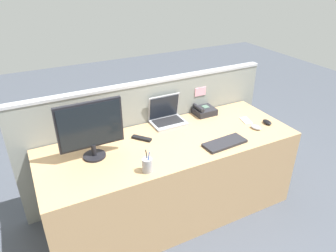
# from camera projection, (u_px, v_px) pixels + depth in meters

# --- Properties ---
(ground_plane) EXTENTS (10.00, 10.00, 0.00)m
(ground_plane) POSITION_uv_depth(u_px,v_px,m) (170.00, 209.00, 2.90)
(ground_plane) COLOR #424751
(desk) EXTENTS (2.13, 0.78, 0.74)m
(desk) POSITION_uv_depth(u_px,v_px,m) (171.00, 178.00, 2.73)
(desk) COLOR tan
(desk) RESTS_ON ground_plane
(cubicle_divider) EXTENTS (2.41, 0.07, 1.13)m
(cubicle_divider) POSITION_uv_depth(u_px,v_px,m) (150.00, 136.00, 2.97)
(cubicle_divider) COLOR gray
(cubicle_divider) RESTS_ON ground_plane
(desktop_monitor) EXTENTS (0.48, 0.17, 0.45)m
(desktop_monitor) POSITION_uv_depth(u_px,v_px,m) (91.00, 128.00, 2.24)
(desktop_monitor) COLOR black
(desktop_monitor) RESTS_ON desk
(laptop) EXTENTS (0.30, 0.23, 0.25)m
(laptop) POSITION_uv_depth(u_px,v_px,m) (166.00, 115.00, 2.83)
(laptop) COLOR #9EA0A8
(laptop) RESTS_ON desk
(desk_phone) EXTENTS (0.20, 0.18, 0.10)m
(desk_phone) POSITION_uv_depth(u_px,v_px,m) (204.00, 111.00, 2.99)
(desk_phone) COLOR #232328
(desk_phone) RESTS_ON desk
(keyboard_main) EXTENTS (0.37, 0.17, 0.02)m
(keyboard_main) POSITION_uv_depth(u_px,v_px,m) (225.00, 143.00, 2.51)
(keyboard_main) COLOR #232328
(keyboard_main) RESTS_ON desk
(computer_mouse_right_hand) EXTENTS (0.07, 0.11, 0.03)m
(computer_mouse_right_hand) POSITION_uv_depth(u_px,v_px,m) (267.00, 122.00, 2.82)
(computer_mouse_right_hand) COLOR black
(computer_mouse_right_hand) RESTS_ON desk
(computer_mouse_left_hand) EXTENTS (0.09, 0.11, 0.03)m
(computer_mouse_left_hand) POSITION_uv_depth(u_px,v_px,m) (256.00, 127.00, 2.73)
(computer_mouse_left_hand) COLOR #B2B5BC
(computer_mouse_left_hand) RESTS_ON desk
(pen_cup) EXTENTS (0.07, 0.07, 0.17)m
(pen_cup) POSITION_uv_depth(u_px,v_px,m) (147.00, 165.00, 2.17)
(pen_cup) COLOR #99999E
(pen_cup) RESTS_ON desk
(cell_phone_white_slab) EXTENTS (0.10, 0.15, 0.01)m
(cell_phone_white_slab) POSITION_uv_depth(u_px,v_px,m) (246.00, 121.00, 2.87)
(cell_phone_white_slab) COLOR silver
(cell_phone_white_slab) RESTS_ON desk
(tv_remote) EXTENTS (0.14, 0.16, 0.02)m
(tv_remote) POSITION_uv_depth(u_px,v_px,m) (142.00, 138.00, 2.58)
(tv_remote) COLOR black
(tv_remote) RESTS_ON desk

